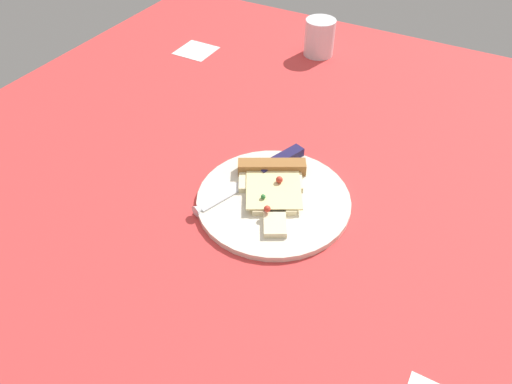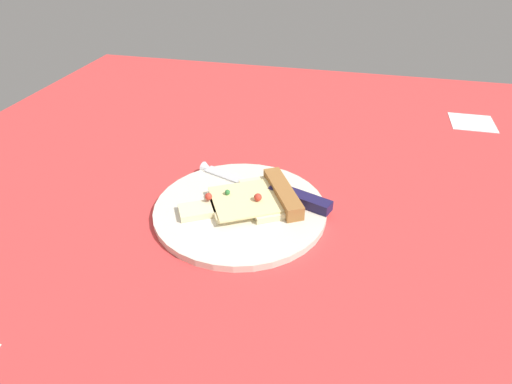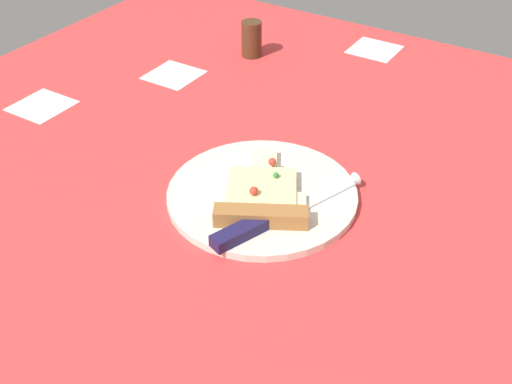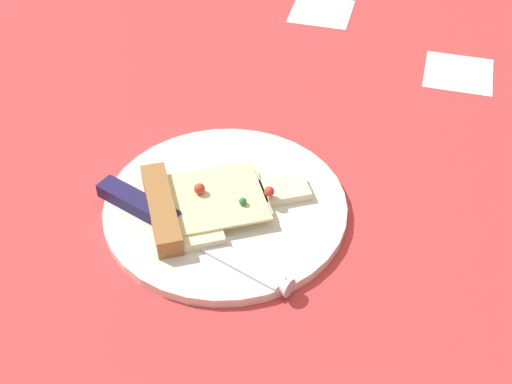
{
  "view_description": "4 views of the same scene",
  "coord_description": "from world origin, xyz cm",
  "px_view_note": "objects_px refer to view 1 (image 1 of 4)",
  "views": [
    {
      "loc": [
        -58.19,
        -27.87,
        56.19
      ],
      "look_at": [
        -6.92,
        0.38,
        2.02
      ],
      "focal_mm": 33.38,
      "sensor_mm": 36.0,
      "label": 1
    },
    {
      "loc": [
        8.63,
        -52.92,
        38.64
      ],
      "look_at": [
        -3.45,
        -2.22,
        3.94
      ],
      "focal_mm": 30.01,
      "sensor_mm": 36.0,
      "label": 2
    },
    {
      "loc": [
        53.11,
        33.58,
        52.84
      ],
      "look_at": [
        -4.66,
        -2.67,
        1.63
      ],
      "focal_mm": 44.54,
      "sensor_mm": 36.0,
      "label": 3
    },
    {
      "loc": [
        -22.71,
        49.09,
        53.6
      ],
      "look_at": [
        -9.31,
        -2.2,
        3.85
      ],
      "focal_mm": 49.68,
      "sensor_mm": 36.0,
      "label": 4
    }
  ],
  "objects_px": {
    "pizza_slice": "(273,184)",
    "knife": "(262,172)",
    "plate": "(274,200)",
    "drinking_glass": "(320,37)"
  },
  "relations": [
    {
      "from": "pizza_slice",
      "to": "drinking_glass",
      "type": "xyz_separation_m",
      "value": [
        0.51,
        0.14,
        0.03
      ]
    },
    {
      "from": "pizza_slice",
      "to": "drinking_glass",
      "type": "height_order",
      "value": "drinking_glass"
    },
    {
      "from": "plate",
      "to": "drinking_glass",
      "type": "distance_m",
      "value": 0.56
    },
    {
      "from": "pizza_slice",
      "to": "knife",
      "type": "bearing_deg",
      "value": -60.14
    },
    {
      "from": "knife",
      "to": "plate",
      "type": "bearing_deg",
      "value": 157.46
    },
    {
      "from": "drinking_glass",
      "to": "plate",
      "type": "bearing_deg",
      "value": -164.39
    },
    {
      "from": "pizza_slice",
      "to": "drinking_glass",
      "type": "relative_size",
      "value": 2.15
    },
    {
      "from": "plate",
      "to": "drinking_glass",
      "type": "relative_size",
      "value": 2.94
    },
    {
      "from": "plate",
      "to": "drinking_glass",
      "type": "xyz_separation_m",
      "value": [
        0.54,
        0.15,
        0.04
      ]
    },
    {
      "from": "plate",
      "to": "pizza_slice",
      "type": "distance_m",
      "value": 0.03
    }
  ]
}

